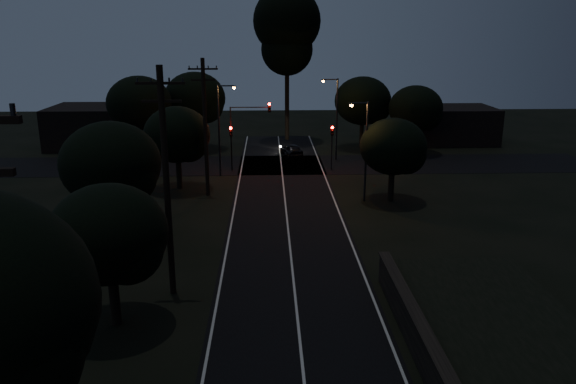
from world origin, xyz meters
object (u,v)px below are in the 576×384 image
utility_pole_far (205,126)px  streetlight_b (335,113)px  utility_pole_mid (166,180)px  car (291,150)px  streetlight_a (221,124)px  streetlight_c (364,144)px  tall_pine (287,30)px  signal_left (231,140)px  signal_right (332,139)px  signal_mast (249,124)px

utility_pole_far → streetlight_b: 16.51m
utility_pole_mid → streetlight_b: 31.15m
utility_pole_mid → car: bearing=77.0°
utility_pole_far → streetlight_a: (0.69, 6.00, -0.85)m
utility_pole_far → streetlight_c: utility_pole_far is taller
utility_pole_mid → streetlight_a: size_ratio=1.38×
streetlight_a → streetlight_b: size_ratio=1.00×
utility_pole_far → utility_pole_mid: bearing=-90.0°
utility_pole_far → streetlight_c: size_ratio=1.40×
tall_pine → signal_left: (-5.60, -15.01, -9.59)m
utility_pole_mid → signal_right: bearing=67.0°
utility_pole_far → streetlight_c: bearing=-9.6°
signal_right → tall_pine: bearing=103.5°
utility_pole_far → streetlight_a: utility_pole_far is taller
signal_left → streetlight_a: 2.77m
signal_left → signal_right: same height
utility_pole_mid → car: utility_pole_mid is taller
signal_right → streetlight_c: (1.23, -9.99, 1.51)m
streetlight_c → utility_pole_far: bearing=170.4°
tall_pine → car: bearing=-89.2°
signal_right → car: (-3.47, 6.01, -2.19)m
signal_left → tall_pine: bearing=69.5°
car → streetlight_c: bearing=89.9°
signal_mast → utility_pole_mid: bearing=-97.0°
signal_left → streetlight_c: streetlight_c is taller
utility_pole_far → tall_pine: (7.00, 23.00, 6.94)m
streetlight_b → streetlight_c: 14.01m
streetlight_b → signal_left: bearing=-158.0°
signal_left → utility_pole_mid: bearing=-93.2°
signal_left → streetlight_b: bearing=22.0°
signal_left → streetlight_c: (10.43, -9.99, 1.51)m
streetlight_b → streetlight_c: bearing=-87.9°
streetlight_a → streetlight_b: 12.19m
signal_right → streetlight_a: size_ratio=0.51×
car → signal_right: bearing=103.6°
utility_pole_mid → signal_left: size_ratio=2.68×
car → utility_pole_mid: bearing=60.6°
utility_pole_mid → signal_right: size_ratio=2.68×
utility_pole_mid → utility_pole_far: (0.00, 17.00, -0.25)m
utility_pole_far → streetlight_b: utility_pole_far is taller
utility_pole_far → streetlight_c: (11.83, -2.00, -1.13)m
utility_pole_far → signal_right: 13.53m
signal_left → streetlight_c: size_ratio=0.55×
signal_mast → streetlight_b: bearing=26.0°
tall_pine → signal_mast: tall_pine is taller
streetlight_b → signal_mast: bearing=-154.0°
signal_mast → streetlight_a: (-2.39, -1.99, 0.30)m
streetlight_a → streetlight_c: size_ratio=1.07×
tall_pine → signal_right: 18.17m
utility_pole_far → streetlight_b: size_ratio=1.31×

